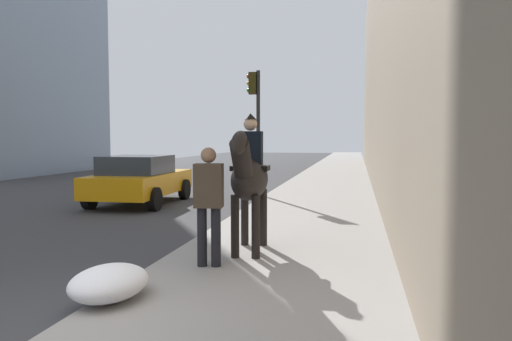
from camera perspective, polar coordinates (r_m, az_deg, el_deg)
name	(u,v)px	position (r m, az deg, el deg)	size (l,w,h in m)	color
mounted_horse_near	(249,177)	(7.69, -0.82, -0.74)	(2.15, 0.65, 2.23)	black
pedestrian_greeting	(209,198)	(6.91, -5.58, -3.29)	(0.31, 0.43, 1.70)	black
car_near_lane	(140,179)	(14.68, -13.55, -0.99)	(4.15, 2.21, 1.44)	orange
traffic_light_near_curb	(256,114)	(15.64, -0.05, 6.71)	(0.20, 0.44, 4.10)	black
snow_pile_near	(109,283)	(5.90, -16.90, -12.52)	(1.08, 0.83, 0.37)	white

